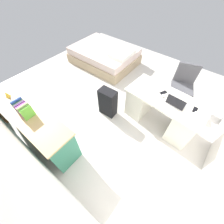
% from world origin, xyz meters
% --- Properties ---
extents(ground_plane, '(5.64, 5.64, 0.00)m').
position_xyz_m(ground_plane, '(0.00, 0.00, 0.00)').
color(ground_plane, beige).
extents(desk, '(1.48, 0.75, 0.72)m').
position_xyz_m(desk, '(-1.18, -0.14, 0.38)').
color(desk, silver).
rests_on(desk, ground_plane).
extents(office_chair, '(0.59, 0.59, 0.94)m').
position_xyz_m(office_chair, '(-1.24, -0.98, 0.42)').
color(office_chair, black).
rests_on(office_chair, ground_plane).
extents(credenza, '(1.80, 0.48, 0.77)m').
position_xyz_m(credenza, '(0.43, 1.63, 0.38)').
color(credenza, '#2D7056').
rests_on(credenza, ground_plane).
extents(bed, '(1.91, 1.42, 0.58)m').
position_xyz_m(bed, '(1.21, -1.18, 0.24)').
color(bed, tan).
rests_on(bed, ground_plane).
extents(suitcase_black, '(0.37, 0.24, 0.65)m').
position_xyz_m(suitcase_black, '(-0.18, 0.33, 0.33)').
color(suitcase_black, black).
rests_on(suitcase_black, ground_plane).
extents(laptop, '(0.32, 0.24, 0.21)m').
position_xyz_m(laptop, '(-1.36, -0.08, 0.77)').
color(laptop, '#B7B7BC').
rests_on(laptop, desk).
extents(computer_mouse, '(0.07, 0.10, 0.03)m').
position_xyz_m(computer_mouse, '(-1.10, -0.14, 0.74)').
color(computer_mouse, white).
rests_on(computer_mouse, desk).
extents(cell_phone_near_laptop, '(0.07, 0.14, 0.01)m').
position_xyz_m(cell_phone_near_laptop, '(-1.67, -0.18, 0.73)').
color(cell_phone_near_laptop, black).
rests_on(cell_phone_near_laptop, desk).
extents(cell_phone_by_mouse, '(0.12, 0.15, 0.01)m').
position_xyz_m(cell_phone_by_mouse, '(-1.07, -0.23, 0.73)').
color(cell_phone_by_mouse, black).
rests_on(cell_phone_by_mouse, desk).
extents(desk_lamp, '(0.16, 0.11, 0.34)m').
position_xyz_m(desk_lamp, '(-1.69, -0.11, 0.98)').
color(desk_lamp, silver).
rests_on(desk_lamp, desk).
extents(book_row, '(0.31, 0.17, 0.24)m').
position_xyz_m(book_row, '(0.43, 1.63, 0.87)').
color(book_row, '#63BC3C').
rests_on(book_row, credenza).
extents(figurine_small, '(0.08, 0.08, 0.11)m').
position_xyz_m(figurine_small, '(1.02, 1.63, 0.82)').
color(figurine_small, gold).
rests_on(figurine_small, credenza).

